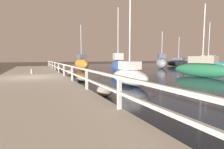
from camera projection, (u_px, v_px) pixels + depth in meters
ground_plane at (32, 81)px, 12.72m from camera, size 120.00×120.00×0.00m
dock_walkway at (32, 79)px, 12.70m from camera, size 4.77×36.00×0.30m
railing at (64, 68)px, 13.55m from camera, size 0.10×32.50×0.91m
boulder_mid_strip at (105, 91)px, 7.66m from camera, size 0.71×0.64×0.53m
boulder_far_strip at (83, 78)px, 12.32m from camera, size 0.68×0.61×0.51m
boulder_water_edge at (80, 79)px, 12.69m from camera, size 0.40×0.36×0.30m
boulder_upstream at (71, 72)px, 17.27m from camera, size 0.79×0.71×0.59m
boulder_downstream at (59, 68)px, 23.33m from camera, size 0.76×0.68×0.57m
mooring_bollard at (32, 71)px, 15.02m from camera, size 0.23×0.23×0.47m
sailboat_gray at (162, 63)px, 27.23m from camera, size 2.63×3.45×5.70m
sailboat_teal at (208, 64)px, 25.30m from camera, size 1.60×5.37×6.69m
sailboat_white at (130, 76)px, 10.76m from camera, size 1.56×3.46×5.83m
sailboat_orange at (81, 63)px, 24.74m from camera, size 1.65×4.68×6.25m
sailboat_green at (202, 69)px, 15.23m from camera, size 2.04×5.49×6.23m
sailboat_black at (178, 63)px, 33.64m from camera, size 2.38×5.76×5.62m
sailboat_blue at (118, 66)px, 18.75m from camera, size 2.36×4.47×6.91m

